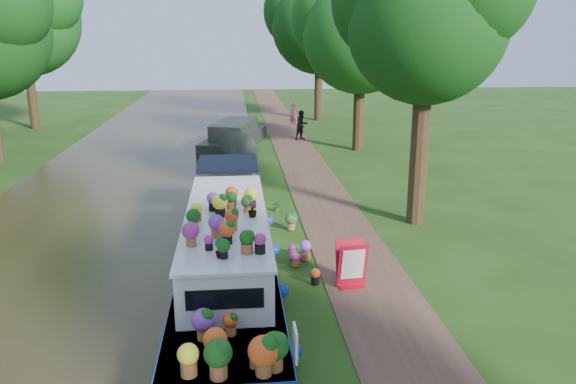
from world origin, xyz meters
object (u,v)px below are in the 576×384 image
at_px(second_boat, 234,138).
at_px(sandwich_board, 351,266).
at_px(plant_boat, 227,254).
at_px(pedestrian_dark, 302,125).
at_px(pedestrian_pink, 294,115).

relative_size(second_boat, sandwich_board, 7.04).
relative_size(plant_boat, pedestrian_dark, 8.00).
xyz_separation_m(sandwich_board, pedestrian_dark, (1.18, 19.87, 0.33)).
bearing_deg(pedestrian_pink, plant_boat, -77.74).
bearing_deg(sandwich_board, plant_boat, 168.25).
height_order(sandwich_board, pedestrian_dark, pedestrian_dark).
bearing_deg(second_boat, plant_boat, -75.87).
height_order(pedestrian_pink, pedestrian_dark, pedestrian_dark).
bearing_deg(sandwich_board, pedestrian_dark, 80.99).
distance_m(pedestrian_pink, pedestrian_dark, 4.23).
xyz_separation_m(second_boat, pedestrian_pink, (3.92, 6.55, 0.25)).
xyz_separation_m(plant_boat, pedestrian_pink, (4.14, 23.79, -0.01)).
xyz_separation_m(plant_boat, sandwich_board, (2.97, -0.32, -0.31)).
bearing_deg(pedestrian_dark, plant_boat, -134.69).
distance_m(sandwich_board, pedestrian_pink, 24.14).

